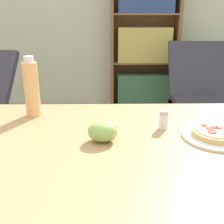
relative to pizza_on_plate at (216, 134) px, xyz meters
The scene contains 8 objects.
wall_back 2.77m from the pizza_on_plate, 96.90° to the left, with size 8.00×0.05×2.60m.
dining_table 0.36m from the pizza_on_plate, behind, with size 1.40×0.88×0.74m.
pizza_on_plate is the anchor object (origin of this frame).
grape_bunch 0.43m from the pizza_on_plate, behind, with size 0.11×0.09×0.08m.
drink_bottle 0.80m from the pizza_on_plate, 161.50° to the left, with size 0.07×0.07×0.27m.
salt_shaker 0.21m from the pizza_on_plate, 153.97° to the left, with size 0.04×0.04×0.08m.
lounge_chair_far 1.96m from the pizza_on_plate, 72.28° to the left, with size 0.74×0.81×0.88m.
bookshelf 2.52m from the pizza_on_plate, 89.29° to the left, with size 0.82×0.29×1.74m.
Camera 1 is at (-0.09, -1.04, 1.20)m, focal length 45.00 mm.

